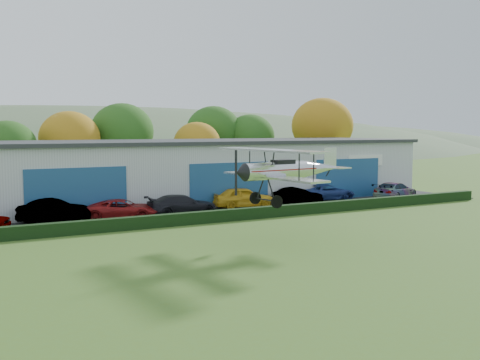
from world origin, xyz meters
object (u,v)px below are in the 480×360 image
car_5 (297,196)px  car_2 (123,209)px  biplane (284,168)px  hangar (200,170)px  car_7 (395,190)px  car_6 (326,192)px  car_4 (244,197)px  car_1 (54,211)px  car_3 (182,205)px

car_5 → car_2: bearing=99.1°
car_5 → biplane: (-9.22, -12.26, 3.38)m
hangar → car_7: bearing=-29.2°
car_6 → car_7: 6.40m
car_2 → hangar: bearing=-27.7°
biplane → car_2: bearing=110.2°
car_4 → car_7: size_ratio=0.93×
car_5 → car_6: bearing=-72.2°
car_5 → car_7: 9.65m
car_1 → car_3: 8.76m
hangar → car_1: hangar is taller
car_5 → biplane: 15.71m
car_1 → car_4: (14.44, -0.04, 0.04)m
car_3 → car_5: (10.82, 1.18, -0.06)m
hangar → car_1: bearing=-153.2°
car_3 → biplane: bearing=-169.7°
car_4 → car_5: size_ratio=1.16×
car_1 → car_5: size_ratio=1.14×
car_6 → car_7: size_ratio=0.99×
car_3 → car_7: size_ratio=1.00×
car_2 → car_4: 10.02m
car_4 → car_5: car_4 is taller
car_2 → car_7: bearing=-69.5°
car_2 → biplane: 13.42m
car_7 → biplane: size_ratio=0.63×
car_4 → car_7: car_4 is taller
car_5 → car_6: car_6 is taller
car_7 → biplane: biplane is taller
car_3 → car_4: (5.79, 1.35, 0.07)m
car_3 → car_7: 20.37m
hangar → car_3: 9.92m
car_3 → hangar: bearing=-29.3°
car_5 → car_3: bearing=102.9°
car_3 → car_4: 5.94m
hangar → car_1: 15.49m
car_2 → biplane: biplane is taller
hangar → car_6: hangar is taller
car_3 → car_6: car_3 is taller
car_1 → car_6: size_ratio=0.93×
car_5 → biplane: biplane is taller
car_2 → car_7: car_7 is taller
car_1 → car_6: (22.97, 0.48, -0.07)m
hangar → car_6: bearing=-34.9°
car_3 → car_5: 10.89m
hangar → car_4: size_ratio=8.38×
car_5 → car_4: bearing=94.7°
car_1 → car_7: bearing=-81.2°
car_1 → car_7: car_1 is taller
car_5 → car_7: (9.54, -1.42, 0.06)m
car_4 → biplane: size_ratio=0.59×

